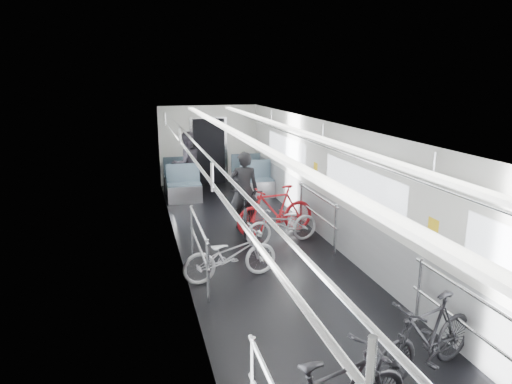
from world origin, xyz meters
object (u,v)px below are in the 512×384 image
(bike_right_mid, at_px, (282,224))
(bike_right_far, at_px, (276,210))
(bike_left_far, at_px, (230,255))
(person_seated, at_px, (187,164))
(bike_right_near, at_px, (427,337))
(bike_aisle, at_px, (247,207))
(person_standing, at_px, (244,190))

(bike_right_mid, xyz_separation_m, bike_right_far, (0.05, 0.60, 0.11))
(bike_left_far, bearing_deg, person_seated, -7.17)
(bike_right_near, bearing_deg, person_seated, 174.04)
(bike_left_far, relative_size, bike_right_near, 1.02)
(bike_right_far, xyz_separation_m, person_seated, (-1.42, 3.67, 0.38))
(bike_right_far, height_order, bike_aisle, bike_right_far)
(bike_left_far, distance_m, person_standing, 2.67)
(bike_right_far, bearing_deg, bike_aisle, -141.86)
(bike_right_far, distance_m, person_seated, 3.95)
(person_standing, relative_size, person_seated, 0.95)
(bike_aisle, bearing_deg, bike_right_far, -28.72)
(bike_right_mid, height_order, bike_right_far, bike_right_far)
(bike_right_near, bearing_deg, person_standing, 171.02)
(bike_left_far, bearing_deg, bike_right_far, -43.31)
(person_standing, distance_m, person_seated, 3.21)
(bike_right_near, height_order, bike_right_mid, bike_right_near)
(bike_aisle, bearing_deg, person_seated, 121.61)
(bike_left_far, height_order, bike_right_far, bike_right_far)
(bike_right_near, bearing_deg, bike_left_far, -168.96)
(person_standing, bearing_deg, bike_right_far, 143.73)
(bike_left_far, height_order, person_standing, person_standing)
(bike_right_far, xyz_separation_m, person_standing, (-0.54, 0.58, 0.33))
(bike_right_mid, distance_m, bike_right_far, 0.61)
(bike_right_far, bearing_deg, person_seated, -166.51)
(bike_right_mid, xyz_separation_m, person_standing, (-0.49, 1.18, 0.44))
(bike_left_far, distance_m, bike_right_far, 2.36)
(bike_left_far, xyz_separation_m, bike_right_near, (1.58, -3.02, 0.05))
(bike_aisle, distance_m, person_standing, 0.37)
(bike_right_near, xyz_separation_m, bike_aisle, (-0.71, 5.42, 0.03))
(bike_left_far, relative_size, bike_right_far, 0.93)
(person_seated, bearing_deg, person_standing, 88.21)
(bike_right_far, relative_size, person_standing, 1.02)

